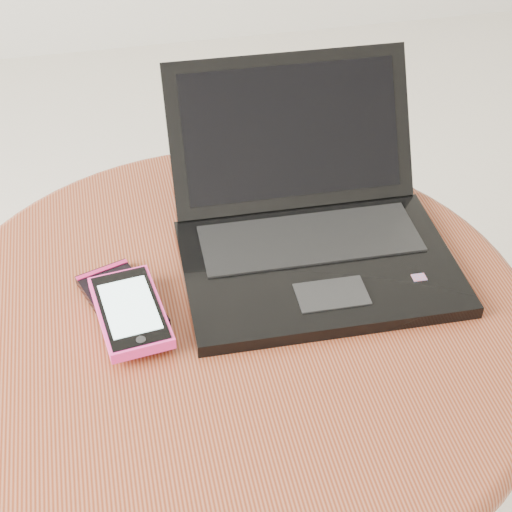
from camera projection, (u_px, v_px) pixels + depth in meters
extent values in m
cylinder|color=#532714|center=(237.00, 456.00, 1.08)|extent=(0.11, 0.11, 0.49)
cylinder|color=maroon|center=(233.00, 318.00, 0.91)|extent=(0.66, 0.66, 0.03)
torus|color=maroon|center=(233.00, 318.00, 0.91)|extent=(0.70, 0.70, 0.03)
cube|color=black|center=(319.00, 267.00, 0.94)|extent=(0.33, 0.23, 0.02)
cube|color=black|center=(310.00, 238.00, 0.97)|extent=(0.27, 0.10, 0.00)
cube|color=black|center=(332.00, 294.00, 0.89)|extent=(0.08, 0.05, 0.00)
cube|color=red|center=(419.00, 277.00, 0.92)|extent=(0.02, 0.01, 0.00)
cube|color=black|center=(291.00, 131.00, 1.00)|extent=(0.31, 0.11, 0.17)
cube|color=black|center=(292.00, 131.00, 1.00)|extent=(0.28, 0.09, 0.14)
cube|color=black|center=(122.00, 301.00, 0.90)|extent=(0.10, 0.14, 0.01)
cube|color=#B31A52|center=(102.00, 270.00, 0.93)|extent=(0.06, 0.03, 0.00)
cube|color=#F52F8D|center=(130.00, 312.00, 0.87)|extent=(0.08, 0.14, 0.01)
cube|color=black|center=(130.00, 307.00, 0.87)|extent=(0.08, 0.13, 0.00)
cube|color=#C9F1F2|center=(129.00, 306.00, 0.87)|extent=(0.06, 0.10, 0.00)
cylinder|color=black|center=(141.00, 340.00, 0.83)|extent=(0.01, 0.01, 0.00)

